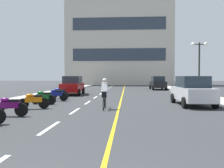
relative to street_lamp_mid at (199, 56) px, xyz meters
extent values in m
plane|color=#2D3033|center=(-7.05, 1.76, -3.58)|extent=(140.00, 140.00, 0.00)
cube|color=#A8A8A3|center=(-14.25, 4.76, -3.52)|extent=(2.40, 72.00, 0.12)
cube|color=#A8A8A3|center=(0.15, 4.76, -3.52)|extent=(2.40, 72.00, 0.12)
cube|color=silver|center=(-9.05, -13.24, -3.58)|extent=(0.14, 2.20, 0.01)
cube|color=silver|center=(-9.05, -9.24, -3.58)|extent=(0.14, 2.20, 0.01)
cube|color=silver|center=(-9.05, -5.24, -3.58)|extent=(0.14, 2.20, 0.01)
cube|color=silver|center=(-9.05, -1.24, -3.58)|extent=(0.14, 2.20, 0.01)
cube|color=silver|center=(-9.05, 2.76, -3.58)|extent=(0.14, 2.20, 0.01)
cube|color=silver|center=(-9.05, 6.76, -3.58)|extent=(0.14, 2.20, 0.01)
cube|color=silver|center=(-9.05, 10.76, -3.58)|extent=(0.14, 2.20, 0.01)
cube|color=silver|center=(-9.05, 14.76, -3.58)|extent=(0.14, 2.20, 0.01)
cube|color=silver|center=(-9.05, 18.76, -3.58)|extent=(0.14, 2.20, 0.01)
cube|color=silver|center=(-9.05, 22.76, -3.58)|extent=(0.14, 2.20, 0.01)
cube|color=silver|center=(-9.05, 26.76, -3.58)|extent=(0.14, 2.20, 0.01)
cube|color=gold|center=(-6.80, 4.76, -3.58)|extent=(0.12, 66.00, 0.01)
cube|color=beige|center=(-8.02, 29.78, 6.61)|extent=(21.92, 8.02, 20.40)
cube|color=#2D3847|center=(-8.02, 25.71, 2.54)|extent=(18.42, 0.10, 2.45)
cube|color=#2D3847|center=(-8.02, 25.71, 8.65)|extent=(18.42, 0.10, 2.45)
cylinder|color=black|center=(0.00, 0.00, -1.14)|extent=(0.14, 0.14, 4.65)
cylinder|color=black|center=(0.00, 0.00, 1.03)|extent=(1.10, 0.08, 0.08)
sphere|color=white|center=(-0.55, 0.00, 1.03)|extent=(0.36, 0.36, 0.36)
sphere|color=white|center=(0.55, 0.00, 1.03)|extent=(0.36, 0.36, 0.36)
cylinder|color=black|center=(-3.21, -5.02, -3.26)|extent=(0.24, 0.65, 0.64)
cylinder|color=black|center=(-1.51, -4.96, -3.26)|extent=(0.24, 0.65, 0.64)
cylinder|color=black|center=(-3.11, -7.81, -3.26)|extent=(0.24, 0.65, 0.64)
cylinder|color=black|center=(-1.41, -7.75, -3.26)|extent=(0.24, 0.65, 0.64)
cube|color=#B7B7BC|center=(-2.31, -6.39, -2.86)|extent=(1.85, 4.26, 0.80)
cube|color=#1E2833|center=(-2.31, -6.39, -2.11)|extent=(1.64, 2.25, 0.70)
cylinder|color=black|center=(-12.58, 2.87, -3.26)|extent=(0.25, 0.65, 0.64)
cylinder|color=black|center=(-10.88, 2.94, -3.26)|extent=(0.25, 0.65, 0.64)
cylinder|color=black|center=(-12.47, 0.07, -3.26)|extent=(0.25, 0.65, 0.64)
cylinder|color=black|center=(-10.77, 0.14, -3.26)|extent=(0.25, 0.65, 0.64)
cube|color=maroon|center=(-11.67, 1.51, -2.86)|extent=(1.87, 4.27, 0.80)
cube|color=#1E2833|center=(-11.67, 1.51, -2.11)|extent=(1.65, 2.26, 0.70)
cylinder|color=black|center=(-3.09, 12.33, -3.26)|extent=(0.24, 0.65, 0.64)
cylinder|color=black|center=(-1.39, 12.39, -3.26)|extent=(0.24, 0.65, 0.64)
cylinder|color=black|center=(-3.00, 9.54, -3.26)|extent=(0.24, 0.65, 0.64)
cylinder|color=black|center=(-1.30, 9.59, -3.26)|extent=(0.24, 0.65, 0.64)
cube|color=black|center=(-2.20, 10.96, -2.86)|extent=(1.83, 4.25, 0.80)
cube|color=#1E2833|center=(-2.20, 10.96, -2.11)|extent=(1.63, 2.25, 0.70)
cylinder|color=black|center=(-11.08, -11.04, -3.28)|extent=(0.60, 0.12, 0.60)
cube|color=#590C59|center=(-11.63, -11.05, -3.06)|extent=(0.91, 0.31, 0.28)
ellipsoid|color=#590C59|center=(-11.83, -11.06, -2.84)|extent=(0.45, 0.25, 0.22)
cube|color=black|center=(-11.38, -11.05, -2.86)|extent=(0.45, 0.25, 0.10)
cylinder|color=black|center=(-12.02, -8.79, -3.28)|extent=(0.60, 0.28, 0.60)
cylinder|color=black|center=(-10.97, -8.45, -3.28)|extent=(0.60, 0.28, 0.60)
cube|color=orange|center=(-11.49, -8.62, -3.06)|extent=(0.94, 0.54, 0.28)
ellipsoid|color=orange|center=(-11.68, -8.68, -2.84)|extent=(0.49, 0.36, 0.22)
cube|color=black|center=(-11.25, -8.54, -2.86)|extent=(0.49, 0.36, 0.10)
cylinder|color=silver|center=(-12.02, -8.79, -2.68)|extent=(0.21, 0.58, 0.03)
cylinder|color=black|center=(-12.25, -6.45, -3.28)|extent=(0.61, 0.18, 0.60)
cylinder|color=black|center=(-11.16, -6.59, -3.28)|extent=(0.61, 0.18, 0.60)
cube|color=#0C4C19|center=(-11.70, -6.52, -3.06)|extent=(0.93, 0.39, 0.28)
ellipsoid|color=#0C4C19|center=(-11.90, -6.49, -2.84)|extent=(0.47, 0.29, 0.22)
cube|color=black|center=(-11.45, -6.55, -2.86)|extent=(0.47, 0.29, 0.10)
cylinder|color=silver|center=(-12.25, -6.45, -2.68)|extent=(0.11, 0.60, 0.03)
cylinder|color=black|center=(-12.05, -4.40, -3.28)|extent=(0.60, 0.11, 0.60)
cylinder|color=black|center=(-10.95, -4.41, -3.28)|extent=(0.60, 0.11, 0.60)
cube|color=navy|center=(-11.50, -4.41, -3.06)|extent=(0.90, 0.29, 0.28)
ellipsoid|color=navy|center=(-11.70, -4.40, -2.84)|extent=(0.44, 0.25, 0.22)
cube|color=black|center=(-11.25, -4.41, -2.86)|extent=(0.44, 0.25, 0.10)
cylinder|color=silver|center=(-12.05, -4.40, -2.68)|extent=(0.04, 0.60, 0.03)
cylinder|color=black|center=(-12.26, -2.59, -3.28)|extent=(0.60, 0.29, 0.60)
cylinder|color=black|center=(-11.22, -2.94, -3.28)|extent=(0.60, 0.29, 0.60)
cube|color=navy|center=(-11.74, -2.76, -3.06)|extent=(0.94, 0.56, 0.28)
ellipsoid|color=navy|center=(-11.93, -2.70, -2.84)|extent=(0.49, 0.37, 0.22)
cube|color=black|center=(-11.50, -2.84, -2.86)|extent=(0.49, 0.37, 0.10)
cylinder|color=silver|center=(-12.26, -2.59, -2.68)|extent=(0.22, 0.58, 0.03)
torus|color=black|center=(-7.59, -7.87, -3.24)|extent=(0.05, 0.72, 0.72)
torus|color=black|center=(-7.58, -8.92, -3.24)|extent=(0.05, 0.72, 0.72)
cylinder|color=blue|center=(-7.59, -8.42, -2.94)|extent=(0.05, 0.95, 0.04)
cube|color=black|center=(-7.58, -8.57, -2.72)|extent=(0.10, 0.20, 0.06)
cylinder|color=blue|center=(-7.59, -7.97, -2.69)|extent=(0.42, 0.03, 0.03)
cube|color=black|center=(-7.58, -8.52, -2.79)|extent=(0.24, 0.36, 0.28)
cube|color=white|center=(-7.59, -8.37, -2.39)|extent=(0.32, 0.46, 0.61)
sphere|color=tan|center=(-7.59, -8.24, -2.04)|extent=(0.20, 0.20, 0.20)
ellipsoid|color=white|center=(-7.59, -8.24, -1.97)|extent=(0.24, 0.26, 0.16)
camera|label=1|loc=(-6.34, -21.33, -1.77)|focal=37.97mm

